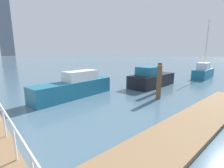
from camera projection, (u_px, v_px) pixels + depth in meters
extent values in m
plane|color=slate|center=(31.00, 90.00, 14.14)|extent=(300.00, 300.00, 0.00)
cube|color=#93704C|center=(195.00, 122.00, 7.43)|extent=(14.62, 2.00, 0.18)
cylinder|color=white|center=(15.00, 143.00, 4.23)|extent=(0.06, 0.06, 1.05)
cylinder|color=white|center=(4.00, 123.00, 5.44)|extent=(0.06, 0.06, 1.05)
cylinder|color=white|center=(12.00, 124.00, 4.13)|extent=(0.06, 26.63, 0.06)
cylinder|color=brown|center=(159.00, 82.00, 11.29)|extent=(0.35, 0.35, 2.43)
cylinder|color=brown|center=(159.00, 78.00, 13.20)|extent=(0.33, 0.33, 2.48)
cube|color=#1E6B8C|center=(74.00, 89.00, 11.91)|extent=(6.65, 2.48, 1.20)
cube|color=white|center=(81.00, 75.00, 12.24)|extent=(2.82, 1.62, 0.73)
cube|color=#1E6B8C|center=(203.00, 73.00, 21.00)|extent=(5.42, 2.02, 1.18)
cube|color=white|center=(203.00, 66.00, 20.56)|extent=(2.24, 1.41, 0.85)
cylinder|color=silver|center=(206.00, 45.00, 20.28)|extent=(0.12, 0.12, 6.19)
cube|color=black|center=(152.00, 80.00, 15.88)|extent=(5.70, 2.45, 1.20)
cube|color=#1E6B8C|center=(148.00, 71.00, 15.15)|extent=(2.19, 1.81, 0.80)
cube|color=slate|center=(3.00, 11.00, 144.68)|extent=(10.83, 8.60, 83.07)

